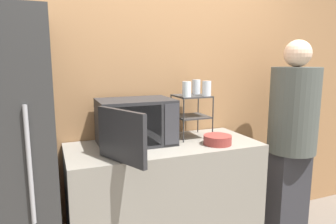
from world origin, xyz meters
name	(u,v)px	position (x,y,z in m)	size (l,w,h in m)	color
wall_back	(149,91)	(0.00, 0.66, 1.30)	(8.00, 0.06, 2.60)	#9E7047
counter	(164,203)	(0.00, 0.31, 0.47)	(1.41, 0.62, 0.94)	gray
microwave	(135,122)	(-0.20, 0.38, 1.10)	(0.57, 0.77, 0.33)	#262628
dish_rack	(191,107)	(0.28, 0.42, 1.18)	(0.26, 0.26, 0.34)	#333333
glass_front_left	(187,89)	(0.19, 0.33, 1.34)	(0.07, 0.07, 0.12)	silver
glass_back_right	(196,87)	(0.36, 0.50, 1.34)	(0.07, 0.07, 0.12)	silver
glass_front_right	(207,88)	(0.36, 0.33, 1.34)	(0.07, 0.07, 0.12)	silver
bowl	(217,140)	(0.36, 0.16, 0.97)	(0.21, 0.21, 0.07)	maroon
person	(292,131)	(1.14, 0.22, 0.95)	(0.40, 0.40, 1.71)	#2D2D33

